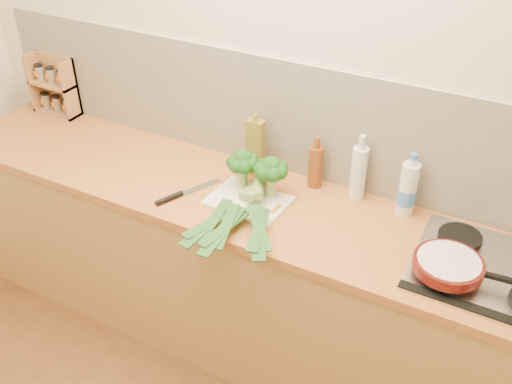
% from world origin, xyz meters
% --- Properties ---
extents(room_shell, '(3.50, 3.50, 3.50)m').
position_xyz_m(room_shell, '(0.00, 1.49, 1.17)').
color(room_shell, beige).
rests_on(room_shell, ground).
extents(counter, '(3.20, 0.62, 0.90)m').
position_xyz_m(counter, '(0.00, 1.20, 0.45)').
color(counter, '#AC7C47').
rests_on(counter, ground).
extents(gas_hob, '(0.58, 0.50, 0.04)m').
position_xyz_m(gas_hob, '(1.02, 1.20, 0.91)').
color(gas_hob, silver).
rests_on(gas_hob, counter).
extents(chopping_board, '(0.35, 0.27, 0.01)m').
position_xyz_m(chopping_board, '(-0.00, 1.17, 0.91)').
color(chopping_board, '#EDE4CE').
rests_on(chopping_board, counter).
extents(broccoli_left, '(0.14, 0.15, 0.19)m').
position_xyz_m(broccoli_left, '(-0.07, 1.25, 1.04)').
color(broccoli_left, '#91AF66').
rests_on(broccoli_left, chopping_board).
extents(broccoli_right, '(0.15, 0.15, 0.19)m').
position_xyz_m(broccoli_right, '(0.07, 1.25, 1.04)').
color(broccoli_right, '#91AF66').
rests_on(broccoli_right, chopping_board).
extents(leek_front, '(0.12, 0.64, 0.04)m').
position_xyz_m(leek_front, '(-0.02, 1.14, 0.93)').
color(leek_front, white).
rests_on(leek_front, chopping_board).
extents(leek_mid, '(0.12, 0.67, 0.04)m').
position_xyz_m(leek_mid, '(0.03, 1.13, 0.95)').
color(leek_mid, white).
rests_on(leek_mid, chopping_board).
extents(leek_back, '(0.36, 0.62, 0.04)m').
position_xyz_m(leek_back, '(0.07, 1.14, 0.97)').
color(leek_back, white).
rests_on(leek_back, chopping_board).
extents(chefs_knife, '(0.16, 0.32, 0.02)m').
position_xyz_m(chefs_knife, '(-0.29, 1.05, 0.91)').
color(chefs_knife, silver).
rests_on(chefs_knife, counter).
extents(skillet, '(0.37, 0.25, 0.04)m').
position_xyz_m(skillet, '(0.87, 1.09, 0.96)').
color(skillet, '#51110D').
rests_on(skillet, gas_hob).
extents(spice_rack, '(0.27, 0.11, 0.33)m').
position_xyz_m(spice_rack, '(-1.36, 1.44, 1.04)').
color(spice_rack, '#A46B46').
rests_on(spice_rack, counter).
extents(oil_tin, '(0.08, 0.05, 0.31)m').
position_xyz_m(oil_tin, '(-0.08, 1.39, 1.04)').
color(oil_tin, olive).
rests_on(oil_tin, counter).
extents(glass_bottle, '(0.07, 0.07, 0.31)m').
position_xyz_m(glass_bottle, '(0.40, 1.43, 1.03)').
color(glass_bottle, silver).
rests_on(glass_bottle, counter).
extents(amber_bottle, '(0.06, 0.06, 0.25)m').
position_xyz_m(amber_bottle, '(0.20, 1.43, 1.00)').
color(amber_bottle, brown).
rests_on(amber_bottle, counter).
extents(water_bottle, '(0.08, 0.08, 0.27)m').
position_xyz_m(water_bottle, '(0.62, 1.42, 1.01)').
color(water_bottle, silver).
rests_on(water_bottle, counter).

